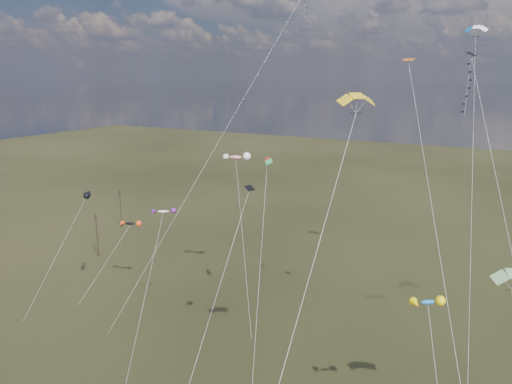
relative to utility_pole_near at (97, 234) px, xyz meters
The scene contains 14 objects.
utility_pole_near is the anchor object (origin of this frame).
utility_pole_far 16.12m from the utility_pole_near, 119.74° to the left, with size 1.40×0.20×8.00m.
diamond_black_high 63.48m from the utility_pole_near, ahead, with size 11.64×23.83×33.12m.
diamond_navy_tall 46.68m from the utility_pole_near, ahead, with size 15.27×26.06×42.46m.
diamond_black_mid 47.22m from the utility_pole_near, 28.80° to the right, with size 1.60×17.96×20.96m.
diamond_orange_center 59.67m from the utility_pole_near, 13.18° to the right, with size 12.14×22.31×32.71m.
parafoil_yellow 60.93m from the utility_pole_near, 22.80° to the right, with size 2.89×27.67×30.30m.
parafoil_blue_white 65.99m from the utility_pole_near, 11.14° to the left, with size 5.57×22.11×37.50m.
parafoil_tricolor 41.62m from the utility_pole_near, 11.37° to the right, with size 5.91×13.84×22.31m.
novelty_black_orange 17.69m from the utility_pole_near, 25.70° to the right, with size 5.47×8.10×10.94m.
novelty_orange_black 21.31m from the utility_pole_near, 44.57° to the right, with size 5.69×9.53×16.24m.
novelty_white_purple 31.24m from the utility_pole_near, 26.67° to the right, with size 5.24×13.17×15.79m.
novelty_redwhite_stripe 33.16m from the utility_pole_near, ahead, with size 9.44×10.76×20.96m.
novelty_blue_yellow 60.78m from the utility_pole_near, 18.49° to the right, with size 5.24×8.02×14.44m.
Camera 1 is at (22.17, -23.66, 30.97)m, focal length 32.00 mm.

